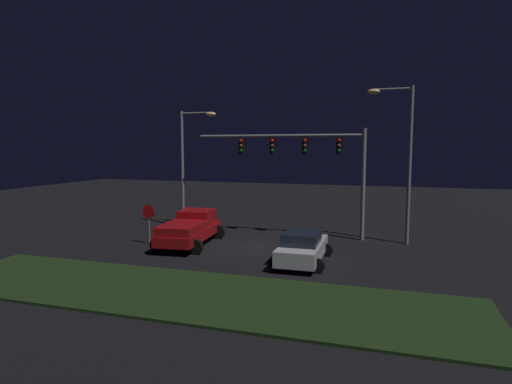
% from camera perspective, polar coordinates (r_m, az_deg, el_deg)
% --- Properties ---
extents(ground_plane, '(80.00, 80.00, 0.00)m').
position_cam_1_polar(ground_plane, '(23.53, -0.35, -7.29)').
color(ground_plane, black).
extents(grass_median, '(21.08, 5.10, 0.10)m').
position_cam_1_polar(grass_median, '(16.33, -9.24, -13.23)').
color(grass_median, black).
rests_on(grass_median, ground_plane).
extents(pickup_truck, '(3.20, 5.56, 1.80)m').
position_cam_1_polar(pickup_truck, '(24.09, -8.69, -4.61)').
color(pickup_truck, maroon).
rests_on(pickup_truck, ground_plane).
extents(car_sedan, '(2.52, 4.43, 1.51)m').
position_cam_1_polar(car_sedan, '(20.23, 6.22, -7.38)').
color(car_sedan, '#B7B7BC').
rests_on(car_sedan, ground_plane).
extents(traffic_signal_gantry, '(10.32, 0.56, 6.50)m').
position_cam_1_polar(traffic_signal_gantry, '(25.69, 6.69, 5.11)').
color(traffic_signal_gantry, slate).
rests_on(traffic_signal_gantry, ground_plane).
extents(street_lamp_left, '(2.58, 0.44, 7.80)m').
position_cam_1_polar(street_lamp_left, '(29.02, -8.91, 5.00)').
color(street_lamp_left, slate).
rests_on(street_lamp_left, ground_plane).
extents(street_lamp_right, '(2.48, 0.44, 8.74)m').
position_cam_1_polar(street_lamp_right, '(25.04, 18.86, 5.76)').
color(street_lamp_right, slate).
rests_on(street_lamp_right, ground_plane).
extents(stop_sign, '(0.76, 0.08, 2.23)m').
position_cam_1_polar(stop_sign, '(24.49, -14.13, -3.22)').
color(stop_sign, slate).
rests_on(stop_sign, ground_plane).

